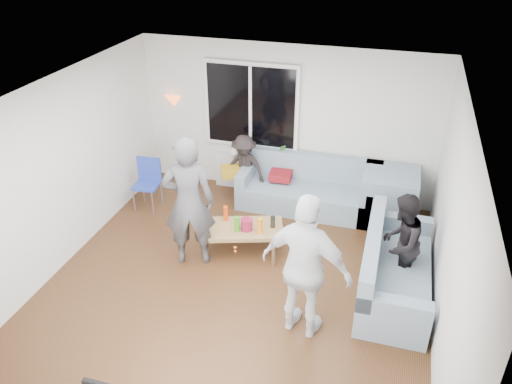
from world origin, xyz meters
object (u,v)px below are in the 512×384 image
(coffee_table, at_px, (245,238))
(spectator_right, at_px, (400,243))
(sofa_right_section, at_px, (397,265))
(floor_lamp, at_px, (177,136))
(sofa_back_section, at_px, (308,186))
(side_chair, at_px, (147,186))
(player_right, at_px, (306,268))
(player_left, at_px, (189,202))
(spectator_back, at_px, (244,168))

(coffee_table, distance_m, spectator_right, 2.22)
(sofa_right_section, bearing_deg, coffee_table, 81.61)
(coffee_table, bearing_deg, floor_lamp, 134.43)
(sofa_back_section, distance_m, spectator_right, 2.24)
(sofa_right_section, xyz_separation_m, coffee_table, (-2.16, 0.32, -0.22))
(side_chair, distance_m, player_right, 3.70)
(side_chair, height_order, player_left, player_left)
(side_chair, xyz_separation_m, spectator_right, (4.07, -0.87, 0.26))
(sofa_back_section, height_order, spectator_right, spectator_right)
(side_chair, xyz_separation_m, player_left, (1.27, -1.12, 0.53))
(sofa_right_section, relative_size, player_right, 1.09)
(sofa_back_section, height_order, sofa_right_section, same)
(sofa_right_section, xyz_separation_m, side_chair, (-4.07, 0.99, 0.01))
(player_left, height_order, spectator_right, player_left)
(player_left, bearing_deg, coffee_table, -164.80)
(side_chair, xyz_separation_m, floor_lamp, (0.00, 1.27, 0.35))
(sofa_back_section, height_order, player_right, player_right)
(spectator_right, bearing_deg, sofa_right_section, 16.89)
(spectator_right, distance_m, spectator_back, 3.11)
(sofa_back_section, bearing_deg, spectator_back, 178.46)
(sofa_right_section, relative_size, side_chair, 2.33)
(spectator_back, bearing_deg, sofa_back_section, 7.01)
(sofa_back_section, relative_size, side_chair, 2.67)
(coffee_table, height_order, floor_lamp, floor_lamp)
(sofa_right_section, relative_size, spectator_back, 1.71)
(spectator_back, bearing_deg, spectator_right, -23.69)
(sofa_right_section, bearing_deg, floor_lamp, 60.86)
(floor_lamp, relative_size, spectator_right, 1.14)
(coffee_table, xyz_separation_m, player_right, (1.15, -1.34, 0.72))
(sofa_right_section, height_order, floor_lamp, floor_lamp)
(side_chair, bearing_deg, spectator_back, 22.98)
(sofa_back_section, xyz_separation_m, sofa_right_section, (1.52, -1.76, 0.00))
(player_left, xyz_separation_m, player_right, (1.80, -0.90, -0.04))
(floor_lamp, height_order, player_right, player_right)
(spectator_back, bearing_deg, player_right, -51.42)
(coffee_table, bearing_deg, sofa_right_section, -8.39)
(coffee_table, xyz_separation_m, spectator_back, (-0.47, 1.47, 0.38))
(sofa_back_section, relative_size, spectator_back, 1.97)
(player_right, relative_size, spectator_right, 1.34)
(floor_lamp, bearing_deg, side_chair, -90.00)
(spectator_right, bearing_deg, floor_lamp, -100.88)
(side_chair, bearing_deg, sofa_back_section, 10.74)
(sofa_right_section, height_order, player_left, player_left)
(coffee_table, distance_m, side_chair, 2.04)
(sofa_right_section, relative_size, spectator_right, 1.46)
(sofa_back_section, height_order, coffee_table, sofa_back_section)
(sofa_back_section, relative_size, player_left, 1.20)
(player_right, bearing_deg, spectator_back, -47.30)
(player_left, bearing_deg, floor_lamp, -81.43)
(sofa_back_section, bearing_deg, spectator_right, -47.08)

